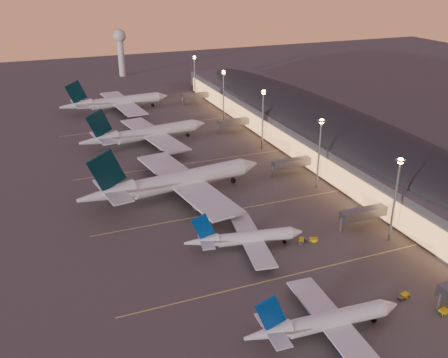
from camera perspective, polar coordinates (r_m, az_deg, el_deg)
ground at (r=136.68m, az=6.38°, el=-9.84°), size 700.00×700.00×0.00m
airliner_narrow_south at (r=114.24m, az=11.40°, el=-15.70°), size 37.14×33.19×13.27m
airliner_narrow_north at (r=142.12m, az=2.40°, el=-6.77°), size 34.49×31.14×12.33m
airliner_wide_near at (r=172.31m, az=-5.59°, el=-0.31°), size 67.38×61.98×21.58m
airliner_wide_mid at (r=225.33m, az=-8.89°, el=5.14°), size 59.63×54.95×19.11m
airliner_wide_far at (r=280.98m, az=-12.21°, el=8.57°), size 59.96×54.90×19.18m
terminal_building at (r=218.91m, az=11.98°, el=5.43°), size 56.35×255.00×17.46m
light_masts at (r=197.21m, az=7.05°, el=6.44°), size 2.20×217.20×25.90m
radar_tower at (r=369.50m, az=-11.77°, el=14.79°), size 9.00×9.00×32.50m
lane_markings at (r=168.08m, az=0.00°, el=-2.92°), size 90.00×180.36×0.00m
baggage_tug_a at (r=129.71m, az=23.67°, el=-13.77°), size 3.55×1.81×1.01m
baggage_tug_b at (r=131.64m, az=19.85°, el=-12.49°), size 3.62×2.18×1.01m
baggage_tug_c at (r=148.76m, az=10.02°, el=-6.87°), size 3.79×2.83×1.06m
baggage_tug_d at (r=147.77m, az=8.84°, el=-7.01°), size 3.00×3.48×1.00m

